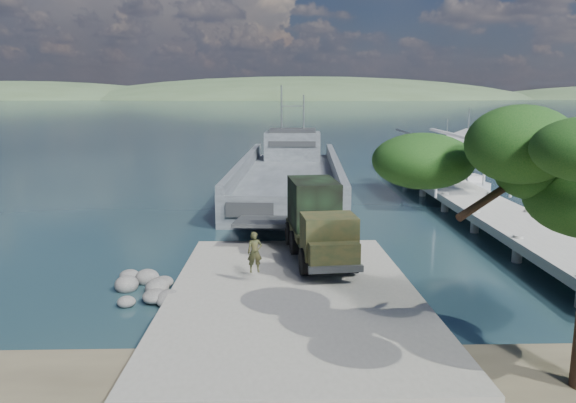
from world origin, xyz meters
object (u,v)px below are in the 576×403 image
Objects in this scene: pier at (456,183)px; overhang_tree at (573,177)px; landing_craft at (290,182)px; military_truck at (318,221)px; sailboat_near at (466,183)px; soldier at (255,261)px; sailboat_far at (445,171)px.

overhang_tree reaches higher than pier.
landing_craft is 3.88× the size of overhang_tree.
military_truck is 13.73m from overhang_tree.
sailboat_near is 0.84× the size of overhang_tree.
soldier is 38.76m from sailboat_far.
military_truck is at bearing -127.57° from pier.
sailboat_near is at bearing -81.17° from sailboat_far.
overhang_tree is (8.75, -8.28, 4.84)m from soldier.
landing_craft is at bearing 154.81° from pier.
soldier is 0.24× the size of sailboat_near.
pier is 25.29× the size of soldier.
sailboat_far reaches higher than pier.
overhang_tree is at bearing -102.24° from pier.
sailboat_far reaches higher than military_truck.
landing_craft is 4.20× the size of military_truck.
pier is at bearing -122.68° from sailboat_near.
landing_craft reaches higher than overhang_tree.
landing_craft is 5.71× the size of sailboat_far.
sailboat_near reaches higher than sailboat_far.
pier is at bearing 46.77° from military_truck.
sailboat_far is (3.94, 15.37, -1.29)m from pier.
sailboat_far is at bearing 57.29° from military_truck.
overhang_tree reaches higher than soldier.
soldier is at bearing -91.69° from landing_craft.
landing_craft is (-12.38, 5.82, -0.80)m from pier.
pier is at bearing 77.76° from overhang_tree.
overhang_tree reaches higher than sailboat_far.
overhang_tree is (5.79, -11.81, 3.93)m from military_truck.
military_truck is (-11.63, -15.12, 0.67)m from pier.
overhang_tree is at bearing -113.21° from sailboat_near.
sailboat_near is (17.99, 26.11, -0.99)m from soldier.
sailboat_far is (0.54, 7.92, -0.07)m from sailboat_near.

